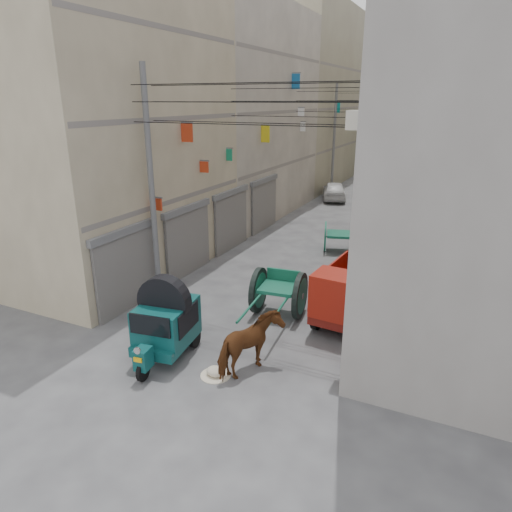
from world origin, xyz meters
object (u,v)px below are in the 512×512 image
Objects in this scene: second_cart at (342,236)px; distant_car_grey at (428,178)px; horse at (250,345)px; feed_sack at (216,371)px; distant_car_white at (334,191)px; tonga_cart at (279,292)px; distant_car_green at (382,172)px; auto_rickshaw at (166,321)px; mini_truck at (347,297)px.

second_cart is 0.57× the size of distant_car_grey.
horse is 31.82m from distant_car_grey.
feed_sack is 23.23m from distant_car_white.
tonga_cart is at bearing -107.43° from second_cart.
feed_sack is (-0.19, -11.54, -0.64)m from second_cart.
second_cart is 11.02m from horse.
second_cart is 12.00m from distant_car_white.
distant_car_green is (-2.28, 29.82, -0.23)m from tonga_cart.
auto_rickshaw is 1.35× the size of second_cart.
horse is 0.48× the size of distant_car_green.
second_cart is at bearing 96.15° from distant_car_green.
horse is at bearing -3.39° from auto_rickshaw.
distant_car_grey is (-0.37, 28.02, -0.39)m from mini_truck.
auto_rickshaw reaches higher than horse.
horse is at bearing -108.06° from mini_truck.
tonga_cart is 4.11m from feed_sack.
horse is (0.56, -11.00, 0.04)m from second_cart.
mini_truck is at bearing 36.14° from auto_rickshaw.
horse is (0.66, -3.51, -0.01)m from tonga_cart.
mini_truck is 7.25× the size of feed_sack.
tonga_cart reaches higher than second_cart.
second_cart reaches higher than feed_sack.
distant_car_green is (-2.94, 33.34, -0.22)m from horse.
feed_sack is at bearing -97.11° from tonga_cart.
distant_car_white is at bearing 91.14° from second_cart.
tonga_cart is 0.97× the size of mini_truck.
feed_sack is at bearing 93.77° from distant_car_green.
auto_rickshaw is at bearing 169.36° from feed_sack.
auto_rickshaw reaches higher than tonga_cart.
mini_truck reaches higher than distant_car_grey.
horse is (2.51, 0.21, -0.26)m from auto_rickshaw.
mini_truck is at bearing 0.74° from tonga_cart.
distant_car_grey is (1.21, 31.80, -0.24)m from horse.
tonga_cart is 2.26m from mini_truck.
mini_truck is 28.03m from distant_car_grey.
second_cart is at bearing 89.52° from distant_car_white.
auto_rickshaw is at bearing -116.52° from second_cart.
mini_truck reaches higher than auto_rickshaw.
distant_car_green is (-2.20, 33.88, 0.45)m from feed_sack.
mini_truck is 4.97m from feed_sack.
distant_car_green is (-0.44, 33.55, -0.49)m from auto_rickshaw.
auto_rickshaw is 0.66× the size of distant_car_green.
mini_truck is at bearing 89.01° from distant_car_white.
distant_car_white reaches higher than distant_car_green.
feed_sack is at bearing -18.78° from auto_rickshaw.
tonga_cart is 0.92× the size of distant_car_white.
distant_car_white is 0.97× the size of distant_car_green.
mini_truck is 1.86× the size of second_cart.
auto_rickshaw is 5.71m from mini_truck.
second_cart is 11.56m from feed_sack.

